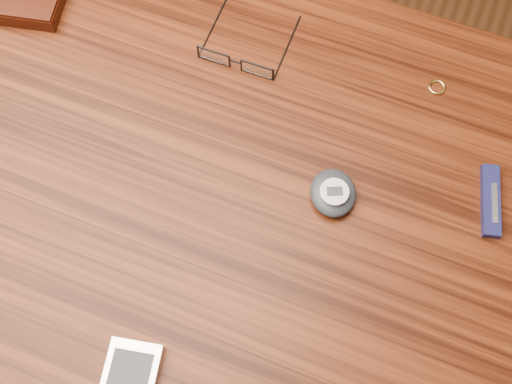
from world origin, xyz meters
TOP-DOWN VIEW (x-y plane):
  - ground at (0.00, 0.00)m, footprint 3.80×3.80m
  - desk at (0.00, 0.00)m, footprint 1.00×0.70m
  - eyeglasses at (-0.03, 0.18)m, footprint 0.11×0.11m
  - gold_ring at (0.22, 0.24)m, footprint 0.02×0.02m
  - pedometer at (0.14, 0.05)m, footprint 0.07×0.08m
  - pocket_knife at (0.31, 0.11)m, footprint 0.04×0.09m

SIDE VIEW (x-z plane):
  - ground at x=0.00m, z-range 0.00..0.00m
  - desk at x=0.00m, z-range 0.27..1.02m
  - gold_ring at x=0.22m, z-range 0.75..0.75m
  - pocket_knife at x=0.31m, z-range 0.75..0.76m
  - eyeglasses at x=-0.03m, z-range 0.75..0.77m
  - pedometer at x=0.14m, z-range 0.75..0.77m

